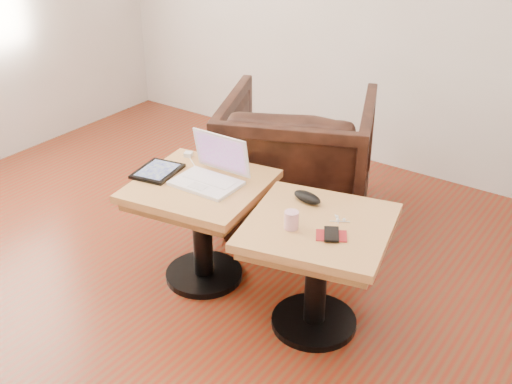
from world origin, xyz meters
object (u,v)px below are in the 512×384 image
Objects in this scene: side_table_right at (318,250)px; armchair at (297,159)px; striped_cup at (291,220)px; side_table_left at (201,207)px; laptop at (211,173)px.

armchair is at bearing 113.64° from side_table_right.
side_table_right is 9.29× the size of striped_cup.
side_table_left is at bearing 62.82° from armchair.
side_table_right is at bearing -4.85° from laptop.
side_table_left is at bearing 166.64° from side_table_right.
side_table_left is 0.81m from armchair.
armchair is at bearing 76.88° from side_table_left.
side_table_right is 0.22m from striped_cup.
side_table_left is at bearing 169.94° from striped_cup.
side_table_left is 8.81× the size of striped_cup.
striped_cup is at bearing 97.36° from armchair.
side_table_left is 2.19× the size of laptop.
side_table_left is at bearing -134.66° from laptop.
laptop reaches higher than side_table_left.
armchair is at bearing 120.30° from striped_cup.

